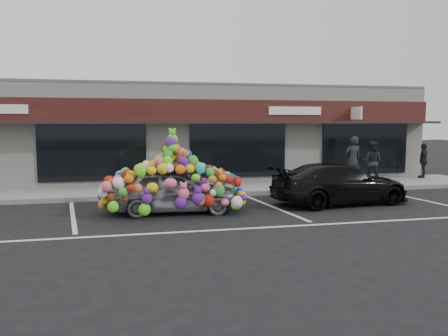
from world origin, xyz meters
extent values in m
plane|color=black|center=(0.00, 0.00, 0.00)|extent=(90.00, 90.00, 0.00)
cube|color=white|center=(0.00, 8.50, 2.10)|extent=(24.00, 6.00, 4.20)
cube|color=#59595B|center=(0.00, 8.50, 4.25)|extent=(24.00, 6.00, 0.12)
cube|color=#370F0F|center=(0.00, 5.42, 3.15)|extent=(24.00, 0.18, 0.90)
cube|color=black|center=(0.00, 4.90, 2.65)|extent=(24.00, 1.20, 0.10)
cube|color=white|center=(8.20, 4.95, 3.05)|extent=(0.08, 0.95, 0.55)
cube|color=white|center=(5.50, 5.30, 3.15)|extent=(2.40, 0.04, 0.35)
cube|color=black|center=(-3.00, 5.47, 1.45)|extent=(4.20, 0.12, 2.30)
cube|color=black|center=(3.00, 5.47, 1.45)|extent=(4.20, 0.12, 2.30)
cube|color=black|center=(9.00, 5.47, 1.45)|extent=(4.20, 0.12, 2.30)
cube|color=gray|center=(0.00, 4.00, 0.07)|extent=(26.00, 3.00, 0.15)
cube|color=slate|center=(0.00, 2.50, 0.07)|extent=(26.00, 0.18, 0.16)
cube|color=silver|center=(-3.20, 0.20, 0.00)|extent=(0.73, 4.37, 0.01)
cube|color=silver|center=(2.80, 0.20, 0.00)|extent=(0.73, 4.37, 0.01)
cube|color=silver|center=(8.20, 0.20, 0.00)|extent=(0.73, 4.37, 0.01)
cube|color=silver|center=(2.00, -2.30, 0.00)|extent=(14.00, 0.12, 0.01)
imported|color=#93959C|center=(-0.34, 0.11, 0.65)|extent=(1.78, 3.89, 1.29)
ellipsoid|color=red|center=(-0.34, 0.11, 1.78)|extent=(1.25, 1.67, 0.97)
sphere|color=#D5DC10|center=(0.99, -0.04, 0.95)|extent=(0.34, 0.34, 0.34)
sphere|color=#1916C8|center=(0.26, -0.73, 0.55)|extent=(0.36, 0.36, 0.36)
sphere|color=green|center=(-1.14, 0.95, 0.60)|extent=(0.30, 0.30, 0.30)
sphere|color=#E46685|center=(-0.34, 0.11, 2.22)|extent=(0.32, 0.32, 0.32)
sphere|color=orange|center=(-1.48, 0.21, 0.96)|extent=(0.30, 0.30, 0.30)
imported|color=black|center=(5.09, 0.27, 0.67)|extent=(2.31, 4.75, 1.33)
imported|color=black|center=(7.47, 3.76, 1.11)|extent=(0.71, 0.47, 1.93)
imported|color=black|center=(8.23, 3.59, 1.02)|extent=(1.07, 1.03, 1.74)
imported|color=#272329|center=(11.39, 4.54, 0.93)|extent=(0.96, 0.85, 1.56)
camera|label=1|loc=(-1.62, -12.65, 2.67)|focal=35.00mm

